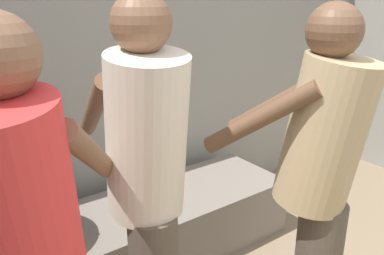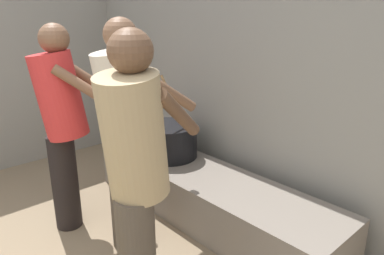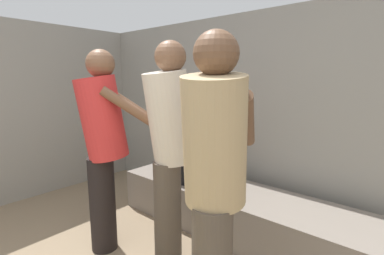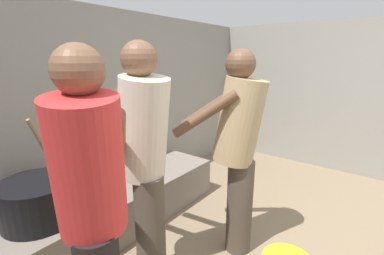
% 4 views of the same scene
% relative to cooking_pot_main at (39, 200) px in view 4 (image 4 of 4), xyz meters
% --- Properties ---
extents(block_enclosure_rear, '(5.30, 0.20, 1.97)m').
position_rel_cooking_pot_main_xyz_m(block_enclosure_rear, '(0.79, 0.50, 0.45)').
color(block_enclosure_rear, gray).
rests_on(block_enclosure_rear, ground_plane).
extents(hearth_ledge, '(2.32, 0.60, 0.38)m').
position_rel_cooking_pot_main_xyz_m(hearth_ledge, '(0.52, -0.02, -0.34)').
color(hearth_ledge, slate).
rests_on(hearth_ledge, ground_plane).
extents(cooking_pot_main, '(0.51, 0.51, 0.75)m').
position_rel_cooking_pot_main_xyz_m(cooking_pot_main, '(0.00, 0.00, 0.00)').
color(cooking_pot_main, black).
rests_on(cooking_pot_main, hearth_ledge).
extents(cook_in_cream_shirt, '(0.44, 0.71, 1.60)m').
position_rel_cooking_pot_main_xyz_m(cook_in_cream_shirt, '(0.39, -0.68, 0.39)').
color(cook_in_cream_shirt, '#4C4238').
rests_on(cook_in_cream_shirt, ground_plane).
extents(cook_in_red_shirt, '(0.64, 0.72, 1.56)m').
position_rel_cooking_pot_main_xyz_m(cook_in_red_shirt, '(-0.12, -0.90, 0.36)').
color(cook_in_red_shirt, black).
rests_on(cook_in_red_shirt, ground_plane).
extents(cook_in_tan_shirt, '(0.58, 0.73, 1.57)m').
position_rel_cooking_pot_main_xyz_m(cook_in_tan_shirt, '(1.01, -1.01, 0.36)').
color(cook_in_tan_shirt, '#4C4238').
rests_on(cook_in_tan_shirt, ground_plane).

